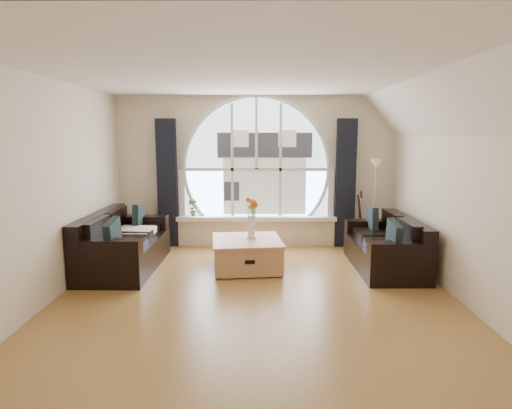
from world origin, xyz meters
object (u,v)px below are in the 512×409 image
object	(u,v)px
vase_flowers	(251,213)
sofa_right	(385,243)
guitar	(358,220)
potted_plant	(193,207)
floor_lamp	(374,205)
coffee_chest	(247,253)
sofa_left	(125,243)

from	to	relation	value
vase_flowers	sofa_right	bearing A→B (deg)	-2.19
vase_flowers	guitar	bearing A→B (deg)	29.12
vase_flowers	guitar	distance (m)	2.17
vase_flowers	potted_plant	distance (m)	1.70
sofa_right	guitar	distance (m)	1.14
floor_lamp	guitar	world-z (taller)	floor_lamp
coffee_chest	guitar	world-z (taller)	guitar
coffee_chest	vase_flowers	bearing A→B (deg)	47.09
sofa_left	sofa_right	world-z (taller)	sofa_left
sofa_left	floor_lamp	bearing A→B (deg)	16.16
sofa_right	vase_flowers	bearing A→B (deg)	177.56
coffee_chest	guitar	bearing A→B (deg)	24.12
floor_lamp	guitar	size ratio (longest dim) A/B	1.51
potted_plant	vase_flowers	bearing A→B (deg)	-50.07
sofa_right	guitar	world-z (taller)	guitar
sofa_left	vase_flowers	size ratio (longest dim) A/B	2.73
sofa_left	potted_plant	bearing A→B (deg)	59.60
coffee_chest	potted_plant	xyz separation A→B (m)	(-1.02, 1.39, 0.47)
sofa_right	coffee_chest	bearing A→B (deg)	-179.94
potted_plant	coffee_chest	bearing A→B (deg)	-53.65
sofa_right	sofa_left	bearing A→B (deg)	179.72
sofa_left	floor_lamp	size ratio (longest dim) A/B	1.20
guitar	potted_plant	bearing A→B (deg)	152.19
guitar	potted_plant	xyz separation A→B (m)	(-2.96, 0.26, 0.19)
coffee_chest	sofa_right	bearing A→B (deg)	-5.84
sofa_right	floor_lamp	size ratio (longest dim) A/B	1.09
sofa_left	floor_lamp	world-z (taller)	floor_lamp
sofa_left	coffee_chest	xyz separation A→B (m)	(1.85, -0.01, -0.15)
coffee_chest	floor_lamp	xyz separation A→B (m)	(2.21, 1.12, 0.55)
sofa_right	coffee_chest	xyz separation A→B (m)	(-2.09, -0.01, -0.15)
vase_flowers	floor_lamp	xyz separation A→B (m)	(2.14, 1.04, -0.05)
guitar	coffee_chest	bearing A→B (deg)	-172.60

